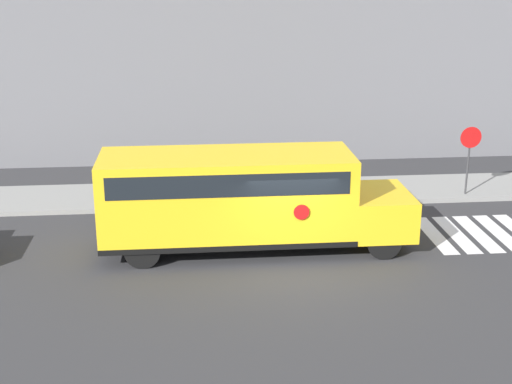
{
  "coord_description": "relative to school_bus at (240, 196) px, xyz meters",
  "views": [
    {
      "loc": [
        -2.74,
        -18.2,
        8.16
      ],
      "look_at": [
        -0.85,
        1.95,
        1.6
      ],
      "focal_mm": 50.0,
      "sensor_mm": 36.0,
      "label": 1
    }
  ],
  "objects": [
    {
      "name": "sidewalk_strip",
      "position": [
        1.35,
        5.05,
        -1.59
      ],
      "size": [
        44.0,
        3.0,
        0.15
      ],
      "color": "gray",
      "rests_on": "ground"
    },
    {
      "name": "building_backdrop",
      "position": [
        1.35,
        11.55,
        4.62
      ],
      "size": [
        32.0,
        4.0,
        12.58
      ],
      "color": "slate",
      "rests_on": "ground"
    },
    {
      "name": "stop_sign",
      "position": [
        8.46,
        4.04,
        0.1
      ],
      "size": [
        0.76,
        0.1,
        2.64
      ],
      "color": "#38383A",
      "rests_on": "ground"
    },
    {
      "name": "ground_plane",
      "position": [
        1.35,
        -1.45,
        -1.67
      ],
      "size": [
        60.0,
        60.0,
        0.0
      ],
      "primitive_type": "plane",
      "color": "#333335"
    },
    {
      "name": "crosswalk_stripes",
      "position": [
        8.23,
        0.55,
        -1.67
      ],
      "size": [
        4.7,
        3.2,
        0.01
      ],
      "color": "white",
      "rests_on": "ground"
    },
    {
      "name": "school_bus",
      "position": [
        0.0,
        0.0,
        0.0
      ],
      "size": [
        9.06,
        2.57,
        2.92
      ],
      "color": "yellow",
      "rests_on": "ground"
    }
  ]
}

